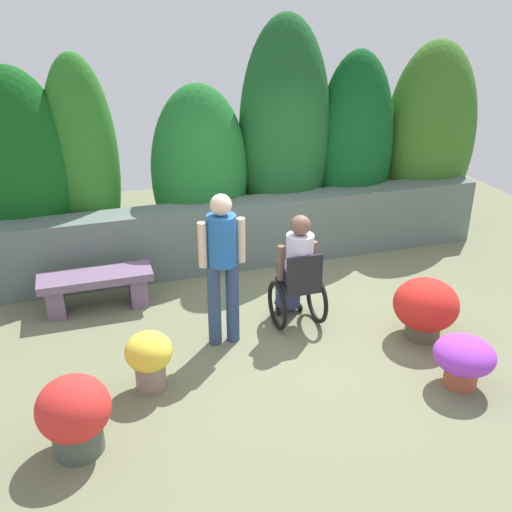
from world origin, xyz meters
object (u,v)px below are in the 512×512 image
object	(u,v)px
person_standing_companion	(222,260)
flower_pot_terracotta_by_wall	(464,358)
stone_bench	(96,286)
flower_pot_purple_near	(426,307)
flower_pot_small_foreground	(74,414)
person_in_wheelchair	(297,274)
flower_pot_red_accent	(149,357)

from	to	relation	value
person_standing_companion	flower_pot_terracotta_by_wall	distance (m)	2.53
stone_bench	flower_pot_purple_near	distance (m)	3.79
person_standing_companion	flower_pot_terracotta_by_wall	xyz separation A→B (m)	(1.98, -1.43, -0.67)
person_standing_companion	flower_pot_purple_near	bearing A→B (deg)	1.25
stone_bench	flower_pot_purple_near	world-z (taller)	flower_pot_purple_near
stone_bench	flower_pot_purple_near	size ratio (longest dim) A/B	1.87
person_standing_companion	flower_pot_terracotta_by_wall	size ratio (longest dim) A/B	2.88
flower_pot_purple_near	flower_pot_small_foreground	distance (m)	3.74
flower_pot_terracotta_by_wall	flower_pot_small_foreground	distance (m)	3.55
stone_bench	flower_pot_terracotta_by_wall	distance (m)	4.15
stone_bench	flower_pot_small_foreground	xyz separation A→B (m)	(-0.32, -2.40, 0.07)
flower_pot_purple_near	person_in_wheelchair	bearing A→B (deg)	150.34
stone_bench	flower_pot_red_accent	world-z (taller)	flower_pot_red_accent
person_in_wheelchair	flower_pot_terracotta_by_wall	distance (m)	1.94
person_in_wheelchair	flower_pot_purple_near	distance (m)	1.44
stone_bench	flower_pot_purple_near	bearing A→B (deg)	-19.87
person_standing_companion	flower_pot_purple_near	size ratio (longest dim) A/B	2.39
flower_pot_red_accent	flower_pot_small_foreground	size ratio (longest dim) A/B	0.86
stone_bench	flower_pot_small_foreground	world-z (taller)	flower_pot_small_foreground
flower_pot_purple_near	flower_pot_terracotta_by_wall	distance (m)	0.88
stone_bench	flower_pot_small_foreground	distance (m)	2.42
flower_pot_small_foreground	flower_pot_purple_near	bearing A→B (deg)	10.13
person_in_wheelchair	flower_pot_small_foreground	xyz separation A→B (m)	(-2.45, -1.36, -0.26)
person_in_wheelchair	flower_pot_terracotta_by_wall	bearing A→B (deg)	-61.99
stone_bench	person_standing_companion	bearing A→B (deg)	-35.77
flower_pot_purple_near	flower_pot_red_accent	size ratio (longest dim) A/B	1.17
stone_bench	flower_pot_purple_near	xyz separation A→B (m)	(3.36, -1.74, 0.06)
person_in_wheelchair	flower_pot_terracotta_by_wall	world-z (taller)	person_in_wheelchair
person_in_wheelchair	flower_pot_purple_near	xyz separation A→B (m)	(1.23, -0.70, -0.26)
person_standing_companion	person_in_wheelchair	bearing A→B (deg)	24.96
person_in_wheelchair	flower_pot_purple_near	size ratio (longest dim) A/B	1.89
flower_pot_red_accent	person_standing_companion	bearing A→B (deg)	33.30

